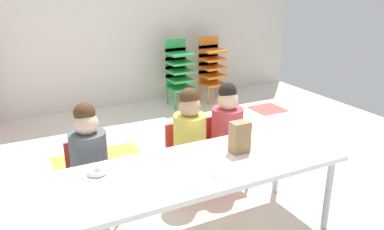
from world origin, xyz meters
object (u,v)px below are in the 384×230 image
Objects in this scene: seated_child_middle_seat at (189,133)px; paper_plate_near_edge at (97,175)px; seated_child_far_right at (227,126)px; paper_bag_brown at (240,137)px; craft_table at (195,173)px; kid_chair_orange_stack at (211,66)px; paper_plate_center_table at (220,170)px; seated_child_near_camera at (88,153)px; donut_powdered_on_plate at (97,171)px; kid_chair_green_stack at (179,69)px.

paper_plate_near_edge is at bearing -154.03° from seated_child_middle_seat.
seated_child_far_right is (0.35, 0.00, 0.00)m from seated_child_middle_seat.
seated_child_far_right is at bearing 66.62° from paper_bag_brown.
kid_chair_orange_stack reaches higher than craft_table.
kid_chair_orange_stack reaches higher than paper_plate_center_table.
paper_plate_center_table is at bearing -125.00° from seated_child_far_right.
seated_child_far_right is at bearing 0.00° from seated_child_middle_seat.
seated_child_near_camera reaches higher than donut_powdered_on_plate.
seated_child_near_camera is at bearing 150.49° from paper_bag_brown.
kid_chair_orange_stack is at bearing 48.61° from donut_powdered_on_plate.
paper_plate_center_table is at bearing -22.56° from donut_powdered_on_plate.
craft_table is at bearing -121.81° from kid_chair_orange_stack.
kid_chair_orange_stack is at bearing 44.30° from seated_child_near_camera.
craft_table is 2.16× the size of kid_chair_orange_stack.
seated_child_near_camera is 7.35× the size of donut_powdered_on_plate.
paper_plate_center_table is (0.70, -0.29, 0.00)m from paper_plate_near_edge.
kid_chair_orange_stack reaches higher than paper_bag_brown.
seated_child_far_right reaches higher than craft_table.
craft_table is at bearing -15.66° from donut_powdered_on_plate.
seated_child_middle_seat is 4.17× the size of paper_bag_brown.
kid_chair_green_stack is 0.52m from kid_chair_orange_stack.
seated_child_far_right is 0.85m from paper_plate_center_table.
paper_plate_center_table is (-0.49, -0.70, 0.03)m from seated_child_far_right.
paper_bag_brown is at bearing -76.67° from seated_child_middle_seat.
kid_chair_orange_stack is (2.28, 2.23, -0.04)m from seated_child_near_camera.
paper_bag_brown is (-0.22, -0.52, 0.14)m from seated_child_far_right.
paper_plate_center_table is at bearing -110.72° from kid_chair_green_stack.
kid_chair_orange_stack is 3.07m from paper_bag_brown.
kid_chair_green_stack is at bearing 55.63° from paper_plate_near_edge.
seated_child_near_camera reaches higher than paper_plate_center_table.
kid_chair_green_stack reaches higher than paper_bag_brown.
seated_child_near_camera is 2.84m from kid_chair_green_stack.
seated_child_middle_seat reaches higher than paper_bag_brown.
seated_child_far_right reaches higher than kid_chair_green_stack.
paper_plate_center_table is 1.44× the size of donut_powdered_on_plate.
paper_bag_brown reaches higher than donut_powdered_on_plate.
donut_powdered_on_plate is (-0.96, 0.11, -0.08)m from paper_bag_brown.
seated_child_middle_seat reaches higher than craft_table.
seated_child_middle_seat is 5.10× the size of paper_plate_center_table.
seated_child_near_camera is at bearing 133.78° from craft_table.
paper_bag_brown is at bearing -116.40° from kid_chair_orange_stack.
seated_child_middle_seat is at bearing 78.70° from paper_plate_center_table.
donut_powdered_on_plate is (-2.32, -2.63, 0.09)m from kid_chair_orange_stack.
paper_plate_center_table is (0.11, -0.12, 0.05)m from craft_table.
donut_powdered_on_plate is at bearing -95.48° from seated_child_near_camera.
kid_chair_orange_stack is 3.34m from paper_plate_center_table.
craft_table is 3.05m from kid_chair_green_stack.
donut_powdered_on_plate is at bearing -131.39° from kid_chair_orange_stack.
seated_child_far_right is 2.50m from kid_chair_orange_stack.
kid_chair_orange_stack is 7.37× the size of donut_powdered_on_plate.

